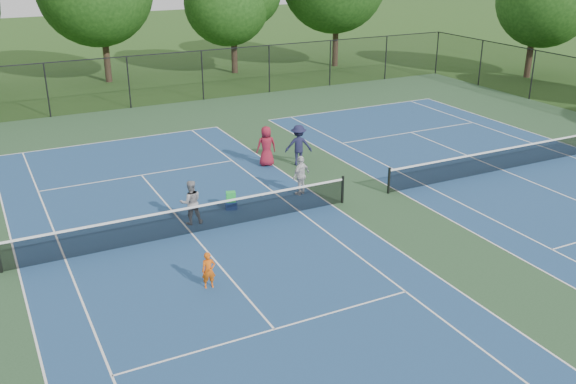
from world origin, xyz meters
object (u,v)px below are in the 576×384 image
bystander_b (299,145)px  ball_crate (231,205)px  child_player (209,270)px  instructor (191,202)px  bystander_c (266,146)px  ball_hopper (231,197)px  bystander_a (301,175)px

bystander_b → ball_crate: 5.63m
child_player → instructor: size_ratio=0.69×
bystander_c → ball_crate: size_ratio=4.23×
ball_hopper → bystander_a: bearing=2.8°
instructor → child_player: bearing=84.8°
bystander_c → bystander_a: bearing=96.1°
bystander_a → bystander_b: bystander_b is taller
bystander_b → bystander_c: 1.40m
child_player → bystander_c: size_ratio=0.62×
bystander_c → bystander_b: bearing=166.6°
bystander_a → ball_crate: size_ratio=3.77×
child_player → instructor: instructor is taller
instructor → bystander_c: bystander_c is taller
child_player → bystander_a: size_ratio=0.69×
child_player → bystander_b: size_ratio=0.61×
instructor → bystander_a: size_ratio=1.01×
bystander_c → ball_hopper: (-3.24, -3.82, -0.38)m
bystander_a → bystander_b: size_ratio=0.87×
child_player → bystander_b: 10.97m
ball_hopper → instructor: bearing=-162.6°
instructor → ball_crate: instructor is taller
bystander_a → bystander_c: size_ratio=0.89×
ball_crate → bystander_b: bearing=35.8°
child_player → bystander_a: bystander_a is taller
ball_crate → bystander_c: bearing=49.7°
instructor → bystander_c: 6.59m
child_player → instructor: 4.56m
instructor → ball_hopper: 1.81m
bystander_b → ball_crate: (-4.53, -3.26, -0.74)m
ball_hopper → bystander_b: bearing=35.8°
ball_crate → ball_hopper: bearing=0.0°
child_player → ball_hopper: (2.72, 4.97, -0.05)m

